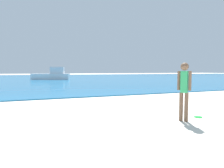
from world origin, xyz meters
TOP-DOWN VIEW (x-y plane):
  - water at (0.00, 43.06)m, footprint 160.00×60.00m
  - person_standing at (1.99, 7.26)m, footprint 0.26×0.33m
  - frisbee at (2.74, 7.44)m, footprint 0.24×0.24m
  - boat_far at (0.48, 35.26)m, footprint 5.99×3.31m

SIDE VIEW (x-z plane):
  - frisbee at x=2.74m, z-range 0.00..0.03m
  - water at x=0.00m, z-range 0.00..0.06m
  - boat_far at x=0.48m, z-range -0.24..1.70m
  - person_standing at x=1.99m, z-range 0.11..1.79m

